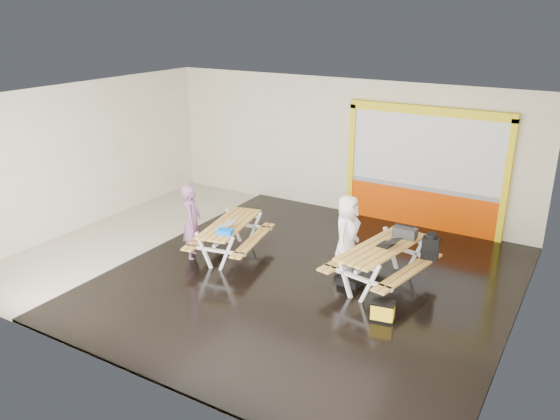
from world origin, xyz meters
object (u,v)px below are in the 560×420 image
Objects in this scene: laptop_right at (389,243)px; fluke_bag at (383,311)px; picnic_table_right at (382,255)px; dark_case at (350,281)px; blue_pouch at (225,232)px; picnic_table_left at (230,231)px; person_right at (347,234)px; laptop_left at (226,225)px; toolbox at (405,233)px; backpack at (431,247)px; person_left at (192,222)px.

fluke_bag is at bearing -71.91° from laptop_right.
laptop_right is at bearing 28.74° from picnic_table_right.
blue_pouch is at bearing -167.25° from dark_case.
dark_case is (2.82, 0.04, -0.48)m from picnic_table_left.
picnic_table_right is (3.31, 0.36, 0.05)m from picnic_table_left.
laptop_right reaches higher than picnic_table_right.
dark_case is at bearing -150.30° from person_right.
laptop_left is at bearing -168.99° from picnic_table_right.
backpack is (0.53, -0.02, -0.18)m from toolbox.
person_right is 2.96× the size of backpack.
laptop_left is 1.09× the size of dark_case.
person_right is 2.55m from laptop_left.
picnic_table_right is 0.28m from laptop_right.
person_left reaches higher than blue_pouch.
laptop_right is at bearing -98.50° from person_right.
toolbox reaches higher than blue_pouch.
fluke_bag is at bearing -67.05° from picnic_table_right.
person_left reaches higher than backpack.
backpack reaches higher than picnic_table_left.
backpack reaches higher than fluke_bag.
picnic_table_left is 0.65m from blue_pouch.
laptop_right is (4.05, 0.89, 0.09)m from person_left.
picnic_table_right is at bearing -151.26° from laptop_right.
backpack is at bearing 36.59° from dark_case.
toolbox is at bearing 178.17° from backpack.
picnic_table_left is 3.45m from laptop_right.
laptop_left is at bearing -160.24° from toolbox.
fluke_bag is at bearing -12.86° from picnic_table_left.
person_right is (3.16, 0.96, 0.07)m from person_left.
person_right is (2.51, 0.49, 0.30)m from picnic_table_left.
blue_pouch is (0.19, -0.28, -0.01)m from laptop_left.
person_left is at bearing -168.10° from picnic_table_right.
picnic_table_left is 3.95m from fluke_bag.
person_left is 3.70× the size of laptop_left.
toolbox is at bearing 69.44° from picnic_table_right.
person_right is 3.52× the size of laptop_left.
picnic_table_left is 0.91× the size of picnic_table_right.
toolbox reaches higher than picnic_table_left.
fluke_bag is (0.52, -1.24, -0.44)m from picnic_table_right.
fluke_bag is (0.29, -1.85, -0.75)m from toolbox.
toolbox is at bearing 15.46° from picnic_table_left.
laptop_right is at bearing 17.03° from blue_pouch.
fluke_bag is (1.32, -1.36, -0.68)m from person_right.
dark_case is at bearing -146.06° from picnic_table_right.
backpack reaches higher than dark_case.
person_left reaches higher than picnic_table_right.
blue_pouch is (0.92, -0.07, 0.00)m from person_left.
picnic_table_right is at bearing -107.59° from person_left.
backpack reaches higher than blue_pouch.
picnic_table_right is at bearing 16.61° from blue_pouch.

